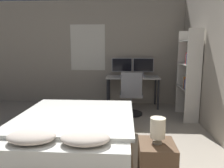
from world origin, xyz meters
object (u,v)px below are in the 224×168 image
Objects in this scene: nightstand at (156,164)px; keyboard at (133,77)px; monitor_left at (122,66)px; office_chair at (131,97)px; bed at (75,133)px; monitor_right at (143,66)px; bedside_lamp at (158,128)px; bookshelf at (190,72)px; desk at (133,81)px; computer_mouse at (144,77)px.

nightstand is 3.11m from keyboard.
office_chair is at bearing -76.54° from monitor_left.
office_chair is (0.86, 1.72, 0.15)m from bed.
monitor_left is 1.15m from office_chair.
monitor_right reaches higher than bed.
bedside_lamp is (1.08, -0.79, 0.40)m from bed.
office_chair is 1.34m from bookshelf.
desk is (-0.17, 3.26, 0.42)m from nightstand.
nightstand is at bearing -36.31° from bed.
computer_mouse is at bearing 140.90° from bookshelf.
bookshelf is (0.97, 2.35, 0.76)m from nightstand.
bedside_lamp is 0.15× the size of bookshelf.
desk is at bearing 92.93° from bedside_lamp.
keyboard is at bearing 93.12° from bedside_lamp.
computer_mouse reaches higher than keyboard.
office_chair is at bearing 63.38° from bed.
monitor_right reaches higher than bedside_lamp.
desk is 0.36m from computer_mouse.
bookshelf reaches higher than bed.
bedside_lamp is 0.53× the size of monitor_left.
bedside_lamp is at bearing -112.45° from bookshelf.
monitor_right is at bearing 0.00° from monitor_left.
monitor_left is at bearing 143.45° from computer_mouse.
bookshelf is (1.42, -1.11, -0.03)m from monitor_left.
bed is at bearing -103.45° from monitor_left.
bed is 2.50m from keyboard.
monitor_left is at bearing 143.45° from desk.
monitor_left is 7.55× the size of computer_mouse.
bedside_lamp is 0.29× the size of office_chair.
nightstand is at bearing -87.07° from desk.
computer_mouse is at bearing 0.00° from keyboard.
bedside_lamp is at bearing 0.00° from nightstand.
bed is at bearing 143.69° from bedside_lamp.
monitor_right is (0.11, 3.46, 0.37)m from bedside_lamp.
monitor_right is 0.28× the size of bookshelf.
monitor_right is at bearing 70.86° from office_chair.
desk is 0.23m from keyboard.
monitor_right is 1.18m from office_chair.
bedside_lamp is 0.53× the size of monitor_right.
monitor_left is (-0.44, 3.46, 0.37)m from bedside_lamp.
monitor_left is at bearing 97.29° from nightstand.
monitor_right is at bearing 88.18° from nightstand.
bed is at bearing -142.82° from bookshelf.
monitor_right is (1.19, 2.67, 0.78)m from bed.
monitor_left is at bearing 180.00° from monitor_right.
desk is at bearing 92.93° from nightstand.
bookshelf is at bearing 67.55° from nightstand.
bed is 1.94m from office_chair.
bed is 2.66m from desk.
bed is 2.85m from monitor_left.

